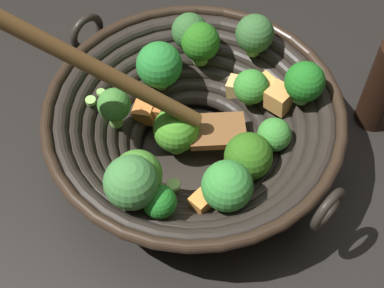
{
  "coord_description": "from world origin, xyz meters",
  "views": [
    {
      "loc": [
        -0.17,
        0.38,
        0.62
      ],
      "look_at": [
        -0.0,
        0.01,
        0.03
      ],
      "focal_mm": 53.2,
      "sensor_mm": 36.0,
      "label": 1
    }
  ],
  "objects": [
    {
      "name": "ground_plane",
      "position": [
        0.0,
        0.0,
        0.0
      ],
      "size": [
        4.0,
        4.0,
        0.0
      ],
      "primitive_type": "plane",
      "color": "black"
    },
    {
      "name": "wok",
      "position": [
        -0.0,
        0.0,
        0.07
      ],
      "size": [
        0.39,
        0.36,
        0.28
      ],
      "color": "black",
      "rests_on": "ground"
    }
  ]
}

